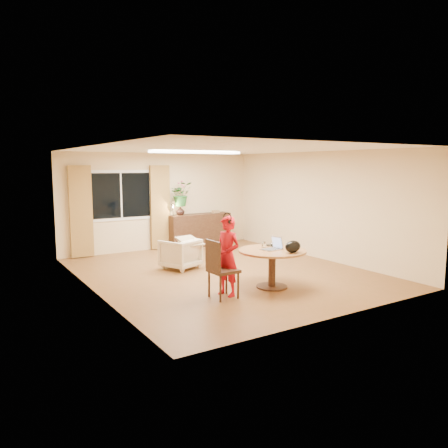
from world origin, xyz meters
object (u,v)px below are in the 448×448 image
armchair (180,254)px  sideboard (200,230)px  dining_table (272,258)px  child (227,256)px  dining_chair (224,269)px

armchair → sideboard: sideboard is taller
dining_table → child: 0.98m
dining_table → dining_chair: dining_chair is taller
dining_table → child: child is taller
dining_table → armchair: (-0.76, 2.28, -0.23)m
sideboard → dining_chair: bearing=-114.3°
dining_chair → dining_table: bearing=2.2°
child → dining_chair: bearing=-72.0°
dining_chair → sideboard: size_ratio=0.56×
child → sideboard: 4.83m
child → sideboard: bearing=140.2°
dining_table → armchair: dining_table is taller
armchair → child: bearing=62.7°
armchair → sideboard: (1.70, 2.18, 0.12)m
dining_table → child: size_ratio=0.90×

